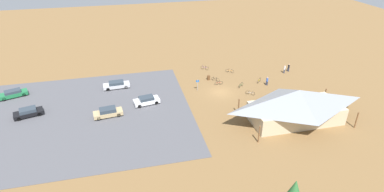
{
  "coord_description": "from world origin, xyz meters",
  "views": [
    {
      "loc": [
        16.61,
        47.44,
        26.26
      ],
      "look_at": [
        5.94,
        2.35,
        1.2
      ],
      "focal_mm": 28.94,
      "sensor_mm": 36.0,
      "label": 1
    }
  ],
  "objects_px": {
    "trash_bin": "(209,78)",
    "bicycle_black_near_sign": "(215,79)",
    "bicycle_orange_lone_west": "(230,71)",
    "bicycle_red_lone_east": "(219,83)",
    "lot_sign": "(198,84)",
    "bicycle_purple_edge_north": "(205,68)",
    "car_green_inner_stall": "(13,94)",
    "car_tan_second_row": "(108,112)",
    "car_black_front_row": "(28,112)",
    "visitor_by_pavilion": "(267,81)",
    "visitor_at_bikes": "(289,67)",
    "bicycle_green_yard_center": "(241,85)",
    "bike_pavilion": "(297,104)",
    "car_white_by_curb": "(146,100)",
    "visitor_crossing_yard": "(284,69)",
    "car_silver_end_stall": "(116,85)",
    "bicycle_yellow_mid_cluster": "(259,81)",
    "bicycle_silver_edge_south": "(250,93)"
  },
  "relations": [
    {
      "from": "car_tan_second_row",
      "to": "car_black_front_row",
      "type": "height_order",
      "value": "car_tan_second_row"
    },
    {
      "from": "bicycle_green_yard_center",
      "to": "car_tan_second_row",
      "type": "distance_m",
      "value": 24.77
    },
    {
      "from": "visitor_by_pavilion",
      "to": "visitor_at_bikes",
      "type": "relative_size",
      "value": 1.03
    },
    {
      "from": "car_tan_second_row",
      "to": "car_green_inner_stall",
      "type": "bearing_deg",
      "value": -32.51
    },
    {
      "from": "bicycle_black_near_sign",
      "to": "bicycle_purple_edge_north",
      "type": "height_order",
      "value": "bicycle_purple_edge_north"
    },
    {
      "from": "bicycle_black_near_sign",
      "to": "bicycle_silver_edge_south",
      "type": "relative_size",
      "value": 0.92
    },
    {
      "from": "lot_sign",
      "to": "bicycle_yellow_mid_cluster",
      "type": "height_order",
      "value": "lot_sign"
    },
    {
      "from": "bicycle_red_lone_east",
      "to": "bicycle_purple_edge_north",
      "type": "relative_size",
      "value": 1.1
    },
    {
      "from": "bike_pavilion",
      "to": "car_tan_second_row",
      "type": "relative_size",
      "value": 3.38
    },
    {
      "from": "car_green_inner_stall",
      "to": "bike_pavilion",
      "type": "bearing_deg",
      "value": 157.66
    },
    {
      "from": "car_white_by_curb",
      "to": "visitor_crossing_yard",
      "type": "bearing_deg",
      "value": -167.51
    },
    {
      "from": "bicycle_black_near_sign",
      "to": "visitor_at_bikes",
      "type": "height_order",
      "value": "visitor_at_bikes"
    },
    {
      "from": "bicycle_orange_lone_west",
      "to": "bicycle_red_lone_east",
      "type": "relative_size",
      "value": 0.92
    },
    {
      "from": "bicycle_yellow_mid_cluster",
      "to": "bicycle_green_yard_center",
      "type": "xyz_separation_m",
      "value": [
        4.22,
        1.07,
        -0.03
      ]
    },
    {
      "from": "trash_bin",
      "to": "bicycle_orange_lone_west",
      "type": "height_order",
      "value": "trash_bin"
    },
    {
      "from": "lot_sign",
      "to": "visitor_crossing_yard",
      "type": "distance_m",
      "value": 19.68
    },
    {
      "from": "car_black_front_row",
      "to": "visitor_crossing_yard",
      "type": "distance_m",
      "value": 48.02
    },
    {
      "from": "bicycle_black_near_sign",
      "to": "bicycle_green_yard_center",
      "type": "relative_size",
      "value": 0.94
    },
    {
      "from": "trash_bin",
      "to": "visitor_at_bikes",
      "type": "xyz_separation_m",
      "value": [
        -17.37,
        -0.12,
        0.43
      ]
    },
    {
      "from": "bicycle_purple_edge_north",
      "to": "car_tan_second_row",
      "type": "distance_m",
      "value": 24.53
    },
    {
      "from": "car_black_front_row",
      "to": "visitor_by_pavilion",
      "type": "height_order",
      "value": "visitor_by_pavilion"
    },
    {
      "from": "lot_sign",
      "to": "bicycle_purple_edge_north",
      "type": "bearing_deg",
      "value": -113.13
    },
    {
      "from": "trash_bin",
      "to": "bicycle_purple_edge_north",
      "type": "bearing_deg",
      "value": -96.73
    },
    {
      "from": "car_black_front_row",
      "to": "bicycle_green_yard_center",
      "type": "bearing_deg",
      "value": -176.94
    },
    {
      "from": "lot_sign",
      "to": "visitor_crossing_yard",
      "type": "xyz_separation_m",
      "value": [
        -19.36,
        -3.51,
        -0.51
      ]
    },
    {
      "from": "lot_sign",
      "to": "bicycle_purple_edge_north",
      "type": "height_order",
      "value": "lot_sign"
    },
    {
      "from": "bicycle_black_near_sign",
      "to": "bicycle_yellow_mid_cluster",
      "type": "relative_size",
      "value": 0.97
    },
    {
      "from": "trash_bin",
      "to": "bicycle_black_near_sign",
      "type": "bearing_deg",
      "value": 145.97
    },
    {
      "from": "trash_bin",
      "to": "bicycle_orange_lone_west",
      "type": "xyz_separation_m",
      "value": [
        -5.25,
        -2.34,
        -0.08
      ]
    },
    {
      "from": "bicycle_red_lone_east",
      "to": "car_tan_second_row",
      "type": "distance_m",
      "value": 21.62
    },
    {
      "from": "bicycle_purple_edge_north",
      "to": "bicycle_silver_edge_south",
      "type": "distance_m",
      "value": 13.73
    },
    {
      "from": "trash_bin",
      "to": "bicycle_red_lone_east",
      "type": "height_order",
      "value": "trash_bin"
    },
    {
      "from": "car_silver_end_stall",
      "to": "car_green_inner_stall",
      "type": "bearing_deg",
      "value": -1.81
    },
    {
      "from": "car_green_inner_stall",
      "to": "car_tan_second_row",
      "type": "relative_size",
      "value": 1.05
    },
    {
      "from": "bike_pavilion",
      "to": "visitor_at_bikes",
      "type": "bearing_deg",
      "value": -115.94
    },
    {
      "from": "car_green_inner_stall",
      "to": "visitor_crossing_yard",
      "type": "distance_m",
      "value": 51.68
    },
    {
      "from": "bicycle_yellow_mid_cluster",
      "to": "visitor_at_bikes",
      "type": "height_order",
      "value": "visitor_at_bikes"
    },
    {
      "from": "bike_pavilion",
      "to": "visitor_by_pavilion",
      "type": "height_order",
      "value": "bike_pavilion"
    },
    {
      "from": "bicycle_purple_edge_north",
      "to": "visitor_by_pavilion",
      "type": "distance_m",
      "value": 13.77
    },
    {
      "from": "bicycle_yellow_mid_cluster",
      "to": "car_green_inner_stall",
      "type": "xyz_separation_m",
      "value": [
        44.81,
        -4.4,
        0.33
      ]
    },
    {
      "from": "bike_pavilion",
      "to": "car_silver_end_stall",
      "type": "relative_size",
      "value": 3.25
    },
    {
      "from": "lot_sign",
      "to": "visitor_by_pavilion",
      "type": "bearing_deg",
      "value": 176.16
    },
    {
      "from": "trash_bin",
      "to": "car_tan_second_row",
      "type": "distance_m",
      "value": 21.42
    },
    {
      "from": "bicycle_orange_lone_west",
      "to": "car_black_front_row",
      "type": "bearing_deg",
      "value": 13.42
    },
    {
      "from": "bicycle_green_yard_center",
      "to": "visitor_by_pavilion",
      "type": "bearing_deg",
      "value": 175.43
    },
    {
      "from": "car_green_inner_stall",
      "to": "visitor_by_pavilion",
      "type": "bearing_deg",
      "value": 172.67
    },
    {
      "from": "car_tan_second_row",
      "to": "visitor_by_pavilion",
      "type": "xyz_separation_m",
      "value": [
        -29.38,
        -4.52,
        0.15
      ]
    },
    {
      "from": "bicycle_green_yard_center",
      "to": "visitor_by_pavilion",
      "type": "xyz_separation_m",
      "value": [
        -5.11,
        0.41,
        0.55
      ]
    },
    {
      "from": "visitor_by_pavilion",
      "to": "visitor_at_bikes",
      "type": "bearing_deg",
      "value": -145.34
    },
    {
      "from": "car_tan_second_row",
      "to": "visitor_by_pavilion",
      "type": "height_order",
      "value": "visitor_by_pavilion"
    }
  ]
}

